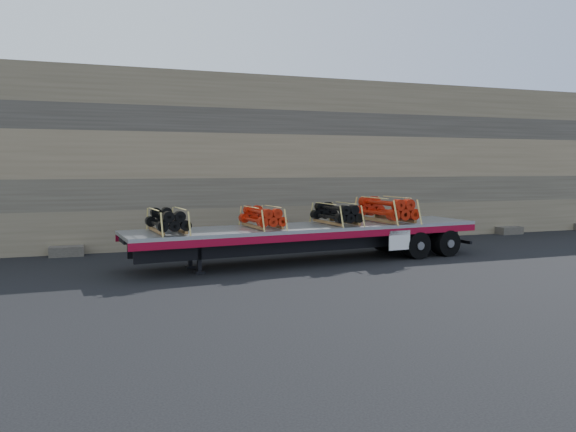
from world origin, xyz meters
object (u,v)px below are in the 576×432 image
at_px(bundle_front, 167,221).
at_px(bundle_rear, 386,210).
at_px(trailer, 310,244).
at_px(bundle_midrear, 336,214).
at_px(bundle_midfront, 262,218).

height_order(bundle_front, bundle_rear, bundle_rear).
bearing_deg(trailer, bundle_midrear, 0.00).
bearing_deg(bundle_midrear, trailer, -180.00).
xyz_separation_m(bundle_midrear, bundle_rear, (2.07, 0.19, 0.08)).
bearing_deg(bundle_midfront, bundle_front, 180.00).
bearing_deg(bundle_front, trailer, 0.00).
bearing_deg(bundle_midrear, bundle_front, -180.00).
xyz_separation_m(trailer, bundle_midrear, (1.03, 0.09, 0.98)).
xyz_separation_m(trailer, bundle_front, (-4.86, -0.44, 0.97)).
bearing_deg(bundle_front, bundle_rear, -0.00).
distance_m(bundle_front, bundle_midfront, 3.12).
xyz_separation_m(bundle_midfront, bundle_rear, (4.85, 0.44, 0.09)).
height_order(trailer, bundle_midfront, bundle_midfront).
height_order(trailer, bundle_midrear, bundle_midrear).
bearing_deg(bundle_rear, bundle_midfront, 180.00).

